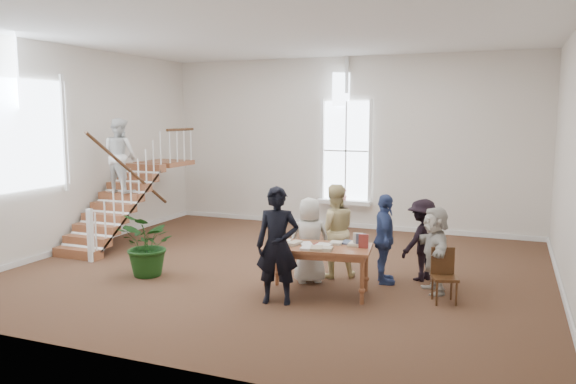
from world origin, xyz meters
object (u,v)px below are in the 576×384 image
at_px(elderly_woman, 310,240).
at_px(person_yellow, 334,231).
at_px(side_chair, 444,273).
at_px(woman_cluster_a, 384,239).
at_px(woman_cluster_b, 422,240).
at_px(library_table, 317,251).
at_px(police_officer, 277,245).
at_px(floor_plant, 149,245).
at_px(woman_cluster_c, 435,250).

bearing_deg(elderly_woman, person_yellow, -151.07).
relative_size(person_yellow, side_chair, 1.99).
xyz_separation_m(woman_cluster_a, woman_cluster_b, (0.60, 0.45, -0.06)).
distance_m(woman_cluster_a, side_chair, 1.31).
bearing_deg(person_yellow, library_table, 64.14).
height_order(person_yellow, woman_cluster_b, person_yellow).
distance_m(police_officer, floor_plant, 2.86).
distance_m(police_officer, woman_cluster_a, 2.17).
distance_m(police_officer, person_yellow, 1.80).
height_order(elderly_woman, woman_cluster_c, elderly_woman).
bearing_deg(woman_cluster_a, elderly_woman, 91.76).
xyz_separation_m(woman_cluster_c, side_chair, (0.20, -0.43, -0.26)).
xyz_separation_m(police_officer, floor_plant, (-2.80, 0.50, -0.34)).
xyz_separation_m(elderly_woman, woman_cluster_c, (2.16, 0.23, -0.03)).
bearing_deg(woman_cluster_a, woman_cluster_b, -70.36).
height_order(library_table, woman_cluster_c, woman_cluster_c).
bearing_deg(woman_cluster_b, library_table, -14.53).
xyz_separation_m(library_table, woman_cluster_c, (1.82, 0.83, -0.01)).
relative_size(police_officer, woman_cluster_c, 1.27).
bearing_deg(woman_cluster_a, library_table, 121.00).
bearing_deg(woman_cluster_c, woman_cluster_b, -179.51).
bearing_deg(side_chair, floor_plant, 166.15).
relative_size(elderly_woman, person_yellow, 0.89).
relative_size(library_table, woman_cluster_c, 1.28).
relative_size(library_table, police_officer, 1.00).
xyz_separation_m(police_officer, woman_cluster_a, (1.36, 1.68, -0.13)).
distance_m(person_yellow, side_chair, 2.22).
xyz_separation_m(police_officer, person_yellow, (0.40, 1.75, -0.07)).
height_order(woman_cluster_a, woman_cluster_c, woman_cluster_a).
bearing_deg(library_table, woman_cluster_c, 16.00).
height_order(woman_cluster_a, woman_cluster_b, woman_cluster_a).
distance_m(library_table, side_chair, 2.08).
bearing_deg(side_chair, woman_cluster_a, 130.36).
relative_size(woman_cluster_b, floor_plant, 1.24).
height_order(library_table, police_officer, police_officer).
xyz_separation_m(library_table, woman_cluster_b, (1.52, 1.48, -0.00)).
bearing_deg(woman_cluster_c, library_table, -89.70).
distance_m(police_officer, woman_cluster_c, 2.71).
bearing_deg(police_officer, woman_cluster_b, 34.65).
xyz_separation_m(elderly_woman, side_chair, (2.37, -0.20, -0.29)).
distance_m(person_yellow, floor_plant, 3.44).
relative_size(police_officer, woman_cluster_a, 1.17).
height_order(elderly_woman, woman_cluster_b, elderly_woman).
distance_m(elderly_woman, woman_cluster_a, 1.33).
bearing_deg(floor_plant, side_chair, 5.98).
xyz_separation_m(elderly_woman, floor_plant, (-2.90, -0.75, -0.17)).
bearing_deg(person_yellow, police_officer, 49.30).
xyz_separation_m(elderly_woman, person_yellow, (0.30, 0.50, 0.10)).
bearing_deg(floor_plant, elderly_woman, 14.51).
bearing_deg(woman_cluster_a, floor_plant, 88.66).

